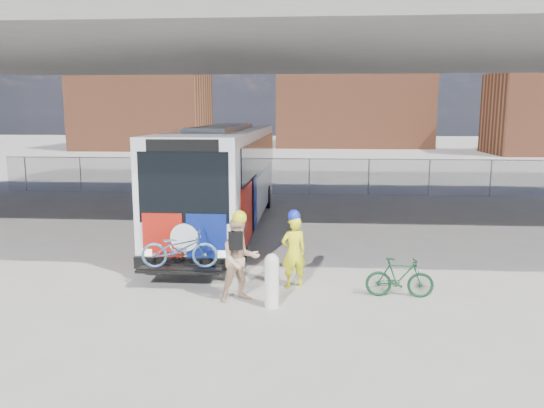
# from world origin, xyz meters

# --- Properties ---
(ground) EXTENTS (160.00, 160.00, 0.00)m
(ground) POSITION_xyz_m (0.00, 0.00, 0.00)
(ground) COLOR #9E9991
(ground) RESTS_ON ground
(bus) EXTENTS (2.67, 12.95, 3.69)m
(bus) POSITION_xyz_m (-2.00, 3.73, 2.11)
(bus) COLOR silver
(bus) RESTS_ON ground
(overpass) EXTENTS (40.00, 16.00, 7.95)m
(overpass) POSITION_xyz_m (0.00, 4.00, 6.54)
(overpass) COLOR #605E59
(overpass) RESTS_ON ground
(chainlink_fence) EXTENTS (30.00, 0.06, 30.00)m
(chainlink_fence) POSITION_xyz_m (0.00, 12.00, 1.42)
(chainlink_fence) COLOR gray
(chainlink_fence) RESTS_ON ground
(brick_buildings) EXTENTS (54.00, 22.00, 12.00)m
(brick_buildings) POSITION_xyz_m (1.23, 48.23, 5.42)
(brick_buildings) COLOR brown
(brick_buildings) RESTS_ON ground
(smokestack) EXTENTS (2.20, 2.20, 25.00)m
(smokestack) POSITION_xyz_m (14.00, 55.00, 12.50)
(smokestack) COLOR brown
(smokestack) RESTS_ON ground
(bollard) EXTENTS (0.31, 0.31, 1.19)m
(bollard) POSITION_xyz_m (0.29, -4.00, 0.64)
(bollard) COLOR silver
(bollard) RESTS_ON ground
(cyclist_hivis) EXTENTS (0.73, 0.61, 1.89)m
(cyclist_hivis) POSITION_xyz_m (0.71, -2.59, 0.91)
(cyclist_hivis) COLOR yellow
(cyclist_hivis) RESTS_ON ground
(cyclist_tan) EXTENTS (1.13, 1.03, 2.05)m
(cyclist_tan) POSITION_xyz_m (-0.44, -3.65, 0.97)
(cyclist_tan) COLOR tan
(cyclist_tan) RESTS_ON ground
(bike_parked) EXTENTS (1.54, 0.49, 0.92)m
(bike_parked) POSITION_xyz_m (3.13, -3.16, 0.46)
(bike_parked) COLOR #133B20
(bike_parked) RESTS_ON ground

